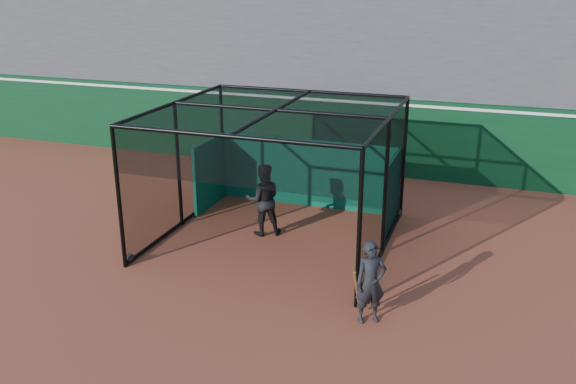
% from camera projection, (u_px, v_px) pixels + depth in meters
% --- Properties ---
extents(ground, '(120.00, 120.00, 0.00)m').
position_uv_depth(ground, '(242.00, 283.00, 12.83)').
color(ground, brown).
rests_on(ground, ground).
extents(outfield_wall, '(50.00, 0.50, 2.50)m').
position_uv_depth(outfield_wall, '(344.00, 132.00, 19.96)').
color(outfield_wall, '#093418').
rests_on(outfield_wall, ground).
extents(grandstand, '(50.00, 7.85, 8.95)m').
position_uv_depth(grandstand, '(372.00, 24.00, 22.26)').
color(grandstand, '#4C4C4F').
rests_on(grandstand, ground).
extents(batting_cage, '(5.33, 5.27, 3.20)m').
position_uv_depth(batting_cage, '(276.00, 176.00, 14.50)').
color(batting_cage, black).
rests_on(batting_cage, ground).
extents(batter, '(1.10, 1.02, 1.81)m').
position_uv_depth(batter, '(263.00, 200.00, 14.99)').
color(batter, black).
rests_on(batter, ground).
extents(on_deck_player, '(0.70, 0.63, 1.60)m').
position_uv_depth(on_deck_player, '(370.00, 283.00, 11.14)').
color(on_deck_player, black).
rests_on(on_deck_player, ground).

